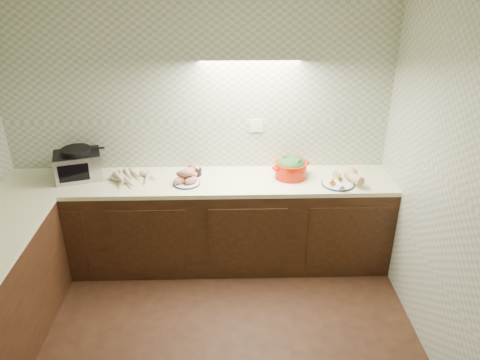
{
  "coord_description": "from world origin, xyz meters",
  "views": [
    {
      "loc": [
        0.29,
        -2.37,
        2.81
      ],
      "look_at": [
        0.38,
        1.25,
        1.02
      ],
      "focal_mm": 35.0,
      "sensor_mm": 36.0,
      "label": 1
    }
  ],
  "objects_px": {
    "dutch_oven": "(291,167)",
    "onion_bowl": "(194,171)",
    "parsnip_pile": "(135,177)",
    "veg_plate": "(344,178)",
    "toaster_oven": "(78,164)",
    "sweet_potato_plate": "(187,178)"
  },
  "relations": [
    {
      "from": "sweet_potato_plate",
      "to": "parsnip_pile",
      "type": "bearing_deg",
      "value": 170.79
    },
    {
      "from": "parsnip_pile",
      "to": "toaster_oven",
      "type": "bearing_deg",
      "value": 171.89
    },
    {
      "from": "sweet_potato_plate",
      "to": "veg_plate",
      "type": "xyz_separation_m",
      "value": [
        1.43,
        -0.02,
        -0.01
      ]
    },
    {
      "from": "toaster_oven",
      "to": "dutch_oven",
      "type": "xyz_separation_m",
      "value": [
        1.96,
        -0.04,
        -0.04
      ]
    },
    {
      "from": "toaster_oven",
      "to": "dutch_oven",
      "type": "bearing_deg",
      "value": -17.59
    },
    {
      "from": "dutch_oven",
      "to": "onion_bowl",
      "type": "bearing_deg",
      "value": 152.15
    },
    {
      "from": "veg_plate",
      "to": "parsnip_pile",
      "type": "bearing_deg",
      "value": 176.96
    },
    {
      "from": "toaster_oven",
      "to": "veg_plate",
      "type": "distance_m",
      "value": 2.44
    },
    {
      "from": "sweet_potato_plate",
      "to": "veg_plate",
      "type": "relative_size",
      "value": 0.66
    },
    {
      "from": "dutch_oven",
      "to": "veg_plate",
      "type": "bearing_deg",
      "value": -39.4
    },
    {
      "from": "parsnip_pile",
      "to": "sweet_potato_plate",
      "type": "relative_size",
      "value": 1.5
    },
    {
      "from": "toaster_oven",
      "to": "parsnip_pile",
      "type": "height_order",
      "value": "toaster_oven"
    },
    {
      "from": "toaster_oven",
      "to": "veg_plate",
      "type": "bearing_deg",
      "value": -20.56
    },
    {
      "from": "veg_plate",
      "to": "toaster_oven",
      "type": "bearing_deg",
      "value": 175.85
    },
    {
      "from": "toaster_oven",
      "to": "sweet_potato_plate",
      "type": "distance_m",
      "value": 1.02
    },
    {
      "from": "toaster_oven",
      "to": "onion_bowl",
      "type": "relative_size",
      "value": 3.21
    },
    {
      "from": "parsnip_pile",
      "to": "dutch_oven",
      "type": "relative_size",
      "value": 0.96
    },
    {
      "from": "onion_bowl",
      "to": "dutch_oven",
      "type": "distance_m",
      "value": 0.91
    },
    {
      "from": "parsnip_pile",
      "to": "dutch_oven",
      "type": "bearing_deg",
      "value": 1.38
    },
    {
      "from": "onion_bowl",
      "to": "veg_plate",
      "type": "relative_size",
      "value": 0.4
    },
    {
      "from": "toaster_oven",
      "to": "onion_bowl",
      "type": "distance_m",
      "value": 1.06
    },
    {
      "from": "toaster_oven",
      "to": "sweet_potato_plate",
      "type": "height_order",
      "value": "toaster_oven"
    }
  ]
}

